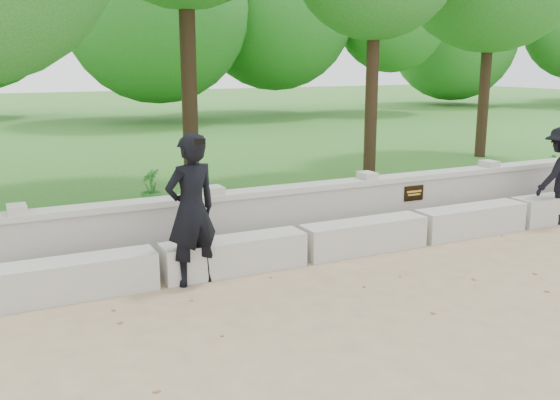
{
  "coord_description": "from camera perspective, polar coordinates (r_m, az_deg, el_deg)",
  "views": [
    {
      "loc": [
        -5.88,
        -5.26,
        2.69
      ],
      "look_at": [
        -2.36,
        1.87,
        0.89
      ],
      "focal_mm": 40.0,
      "sensor_mm": 36.0,
      "label": 1
    }
  ],
  "objects": [
    {
      "name": "shrub_d",
      "position": [
        10.67,
        -11.7,
        1.04
      ],
      "size": [
        0.38,
        0.41,
        0.66
      ],
      "primitive_type": "imported",
      "rotation": [
        0.0,
        0.0,
        4.86
      ],
      "color": "#2B7026",
      "rests_on": "lawn"
    },
    {
      "name": "shrub_a",
      "position": [
        8.84,
        -24.14,
        -2.64
      ],
      "size": [
        0.32,
        0.34,
        0.54
      ],
      "primitive_type": "imported",
      "rotation": [
        0.0,
        0.0,
        0.94
      ],
      "color": "#2B7026",
      "rests_on": "lawn"
    },
    {
      "name": "shrub_b",
      "position": [
        12.38,
        18.85,
        2.0
      ],
      "size": [
        0.29,
        0.35,
        0.57
      ],
      "primitive_type": "imported",
      "rotation": [
        0.0,
        0.0,
        1.72
      ],
      "color": "#2B7026",
      "rests_on": "lawn"
    },
    {
      "name": "concrete_bench",
      "position": [
        9.59,
        12.68,
        -2.49
      ],
      "size": [
        11.9,
        0.45,
        0.45
      ],
      "color": "#BAB7B0",
      "rests_on": "ground"
    },
    {
      "name": "lawn",
      "position": [
        20.3,
        -9.25,
        5.29
      ],
      "size": [
        40.0,
        22.0,
        0.25
      ],
      "primitive_type": "cube",
      "color": "#2C6821",
      "rests_on": "ground"
    },
    {
      "name": "man_main",
      "position": [
        7.54,
        -8.11,
        -0.9
      ],
      "size": [
        0.76,
        0.69,
        1.86
      ],
      "color": "black",
      "rests_on": "ground"
    },
    {
      "name": "ground",
      "position": [
        8.33,
        20.84,
        -6.97
      ],
      "size": [
        80.0,
        80.0,
        0.0
      ],
      "primitive_type": "plane",
      "color": "tan",
      "rests_on": "ground"
    },
    {
      "name": "parapet_wall",
      "position": [
        10.06,
        10.26,
        -0.26
      ],
      "size": [
        12.5,
        0.35,
        0.9
      ],
      "color": "#AFACA5",
      "rests_on": "ground"
    }
  ]
}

